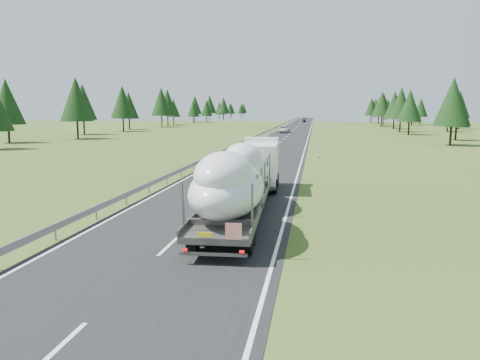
# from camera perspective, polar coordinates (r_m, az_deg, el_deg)

# --- Properties ---
(ground) EXTENTS (400.00, 400.00, 0.00)m
(ground) POSITION_cam_1_polar(r_m,az_deg,el_deg) (20.53, -8.60, -7.92)
(ground) COLOR #354B19
(ground) RESTS_ON ground
(road_surface) EXTENTS (10.00, 400.00, 0.02)m
(road_surface) POSITION_cam_1_polar(r_m,az_deg,el_deg) (119.01, 6.27, 5.82)
(road_surface) COLOR black
(road_surface) RESTS_ON ground
(guardrail) EXTENTS (0.10, 400.00, 0.76)m
(guardrail) POSITION_cam_1_polar(r_m,az_deg,el_deg) (119.31, 3.71, 6.15)
(guardrail) COLOR slate
(guardrail) RESTS_ON ground
(marker_posts) EXTENTS (0.13, 350.08, 1.00)m
(marker_posts) POSITION_cam_1_polar(r_m,az_deg,el_deg) (173.79, 9.38, 6.82)
(marker_posts) COLOR silver
(marker_posts) RESTS_ON ground
(highway_sign) EXTENTS (0.08, 0.90, 2.60)m
(highway_sign) POSITION_cam_1_polar(r_m,az_deg,el_deg) (98.80, 9.87, 6.22)
(highway_sign) COLOR slate
(highway_sign) RESTS_ON ground
(tree_line_right) EXTENTS (27.26, 335.82, 12.63)m
(tree_line_right) POSITION_cam_1_polar(r_m,az_deg,el_deg) (146.51, 22.46, 8.49)
(tree_line_right) COLOR black
(tree_line_right) RESTS_ON ground
(tree_line_left) EXTENTS (15.54, 335.52, 12.65)m
(tree_line_left) POSITION_cam_1_polar(r_m,az_deg,el_deg) (164.40, -8.81, 8.99)
(tree_line_left) COLOR black
(tree_line_left) RESTS_ON ground
(boat_truck) EXTENTS (3.49, 19.79, 4.05)m
(boat_truck) POSITION_cam_1_polar(r_m,az_deg,el_deg) (25.85, 0.27, 0.66)
(boat_truck) COLOR silver
(boat_truck) RESTS_ON ground
(distant_van) EXTENTS (2.97, 6.07, 1.66)m
(distant_van) POSITION_cam_1_polar(r_m,az_deg,el_deg) (115.46, 5.35, 6.16)
(distant_van) COLOR silver
(distant_van) RESTS_ON ground
(distant_car_dark) EXTENTS (1.73, 4.14, 1.40)m
(distant_car_dark) POSITION_cam_1_polar(r_m,az_deg,el_deg) (210.57, 7.83, 7.20)
(distant_car_dark) COLOR black
(distant_car_dark) RESTS_ON ground
(distant_car_blue) EXTENTS (1.50, 4.13, 1.35)m
(distant_car_blue) POSITION_cam_1_polar(r_m,az_deg,el_deg) (284.78, 7.85, 7.56)
(distant_car_blue) COLOR #1A274A
(distant_car_blue) RESTS_ON ground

